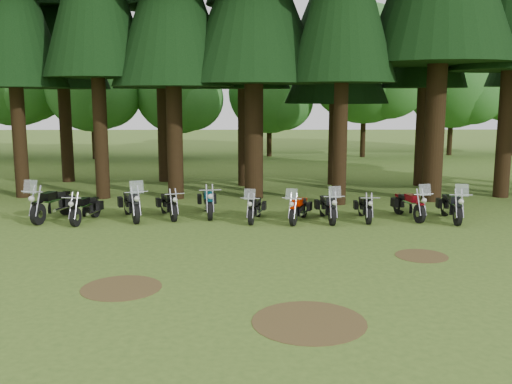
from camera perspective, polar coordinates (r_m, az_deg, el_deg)
ground at (r=14.87m, az=-0.16°, el=-7.00°), size 120.00×120.00×0.00m
pine_back_4 at (r=28.11m, az=8.22°, el=17.65°), size 4.94×4.94×13.78m
decid_1 at (r=43.07m, az=-22.74°, el=10.93°), size 7.91×7.69×9.88m
decid_2 at (r=40.37m, az=-15.74°, el=10.20°), size 6.72×6.53×8.40m
decid_3 at (r=39.65m, az=-7.45°, el=9.85°), size 6.12×5.95×7.65m
decid_4 at (r=40.61m, az=1.73°, el=9.71°), size 5.93×5.76×7.41m
decid_5 at (r=40.90m, az=11.45°, el=12.14°), size 8.45×8.21×10.56m
decid_6 at (r=43.91m, az=19.57°, el=10.25°), size 7.06×6.86×8.82m
dirt_patch_0 at (r=13.27m, az=-13.31°, el=-9.30°), size 1.80×1.80×0.01m
dirt_patch_1 at (r=16.03m, az=16.22°, el=-6.14°), size 1.40×1.40×0.01m
dirt_patch_2 at (r=11.15m, az=5.33°, el=-12.79°), size 2.20×2.20×0.01m
motorcycle_0 at (r=20.99m, az=-19.73°, el=-1.21°), size 0.87×2.48×1.56m
motorcycle_1 at (r=20.30m, az=-16.67°, el=-1.66°), size 0.50×2.08×0.85m
motorcycle_2 at (r=20.32m, az=-12.35°, el=-1.26°), size 1.15×2.34×1.51m
motorcycle_3 at (r=20.37m, az=-8.73°, el=-1.33°), size 0.86×2.00×0.85m
motorcycle_4 at (r=20.52m, az=-4.82°, el=-1.05°), size 0.48×2.30×0.94m
motorcycle_5 at (r=19.60m, az=-0.12°, el=-1.68°), size 0.62×2.01×1.27m
motorcycle_6 at (r=19.52m, az=4.28°, el=-1.72°), size 0.92×2.01×1.29m
motorcycle_7 at (r=19.75m, az=7.17°, el=-1.57°), size 0.48×2.18×1.37m
motorcycle_8 at (r=20.09m, az=10.84°, el=-1.62°), size 0.28×1.96×0.80m
motorcycle_9 at (r=20.65m, az=15.06°, el=-1.32°), size 0.72×2.20×1.38m
motorcycle_10 at (r=20.73m, az=18.96°, el=-1.41°), size 0.50×2.30×1.45m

